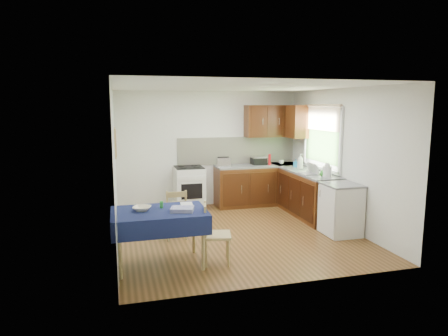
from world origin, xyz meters
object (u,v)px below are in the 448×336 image
object	(u,v)px
toaster	(223,162)
kettle	(327,171)
dish_rack	(313,173)
chair_near	(214,232)
chair_far	(176,213)
dining_table	(159,218)
sandwich_press	(259,160)

from	to	relation	value
toaster	kettle	xyz separation A→B (m)	(1.52, -1.67, 0.02)
toaster	dish_rack	world-z (taller)	toaster
chair_near	dish_rack	bearing A→B (deg)	-43.10
chair_far	dish_rack	xyz separation A→B (m)	(2.70, 0.45, 0.48)
chair_near	dish_rack	xyz separation A→B (m)	(2.34, 1.62, 0.47)
dining_table	chair_near	distance (m)	0.78
dining_table	chair_near	bearing A→B (deg)	1.57
toaster	kettle	size ratio (longest dim) A/B	1.08
sandwich_press	dining_table	bearing A→B (deg)	-148.50
chair_far	toaster	xyz separation A→B (m)	(1.27, 1.74, 0.56)
dish_rack	dining_table	bearing A→B (deg)	-129.91
chair_far	kettle	xyz separation A→B (m)	(2.79, 0.08, 0.57)
dining_table	toaster	world-z (taller)	toaster
chair_far	toaster	world-z (taller)	toaster
chair_near	toaster	xyz separation A→B (m)	(0.92, 2.91, 0.55)
chair_near	dish_rack	size ratio (longest dim) A/B	1.91
chair_far	chair_near	distance (m)	1.22
chair_near	dish_rack	world-z (taller)	dish_rack
dish_rack	toaster	bearing A→B (deg)	162.19
chair_far	chair_near	xyz separation A→B (m)	(0.36, -1.17, 0.01)
dining_table	chair_far	size ratio (longest dim) A/B	1.52
chair_far	sandwich_press	distance (m)	2.90
kettle	chair_near	bearing A→B (deg)	-152.94
dining_table	sandwich_press	world-z (taller)	sandwich_press
chair_far	dish_rack	bearing A→B (deg)	-169.01
toaster	sandwich_press	size ratio (longest dim) A/B	0.92
chair_near	kettle	world-z (taller)	kettle
dish_rack	sandwich_press	bearing A→B (deg)	136.03
chair_far	sandwich_press	size ratio (longest dim) A/B	2.68
sandwich_press	kettle	distance (m)	1.93
chair_near	sandwich_press	xyz separation A→B (m)	(1.77, 3.06, 0.54)
chair_near	toaster	size ratio (longest dim) A/B	2.97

